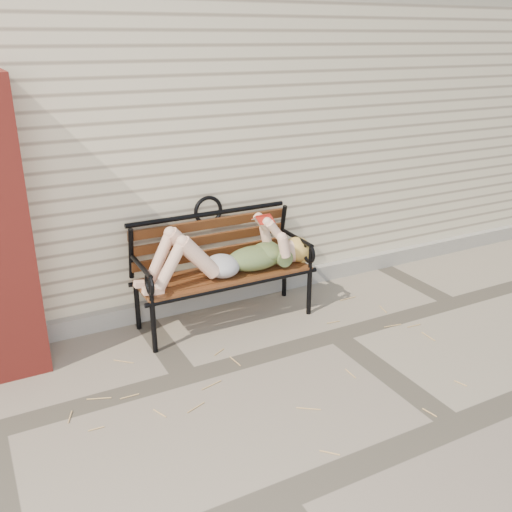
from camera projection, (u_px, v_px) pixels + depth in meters
ground at (336, 336)px, 4.46m from camera, size 80.00×80.00×0.00m
house_wall at (188, 102)px, 6.40m from camera, size 8.00×4.00×3.00m
foundation_strip at (275, 283)px, 5.24m from camera, size 8.00×0.10×0.15m
garden_bench at (220, 254)px, 4.57m from camera, size 1.53×0.61×0.99m
reading_woman at (227, 255)px, 4.47m from camera, size 1.44×0.33×0.45m
straw_scatter at (226, 393)px, 3.73m from camera, size 2.62×1.75×0.01m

